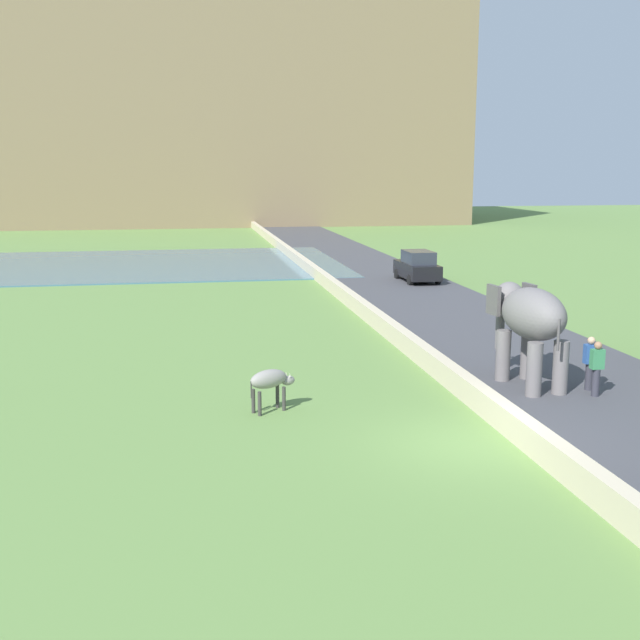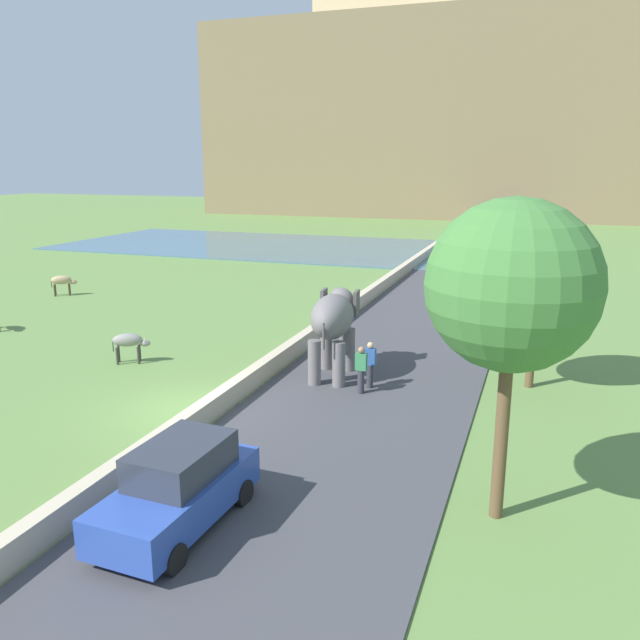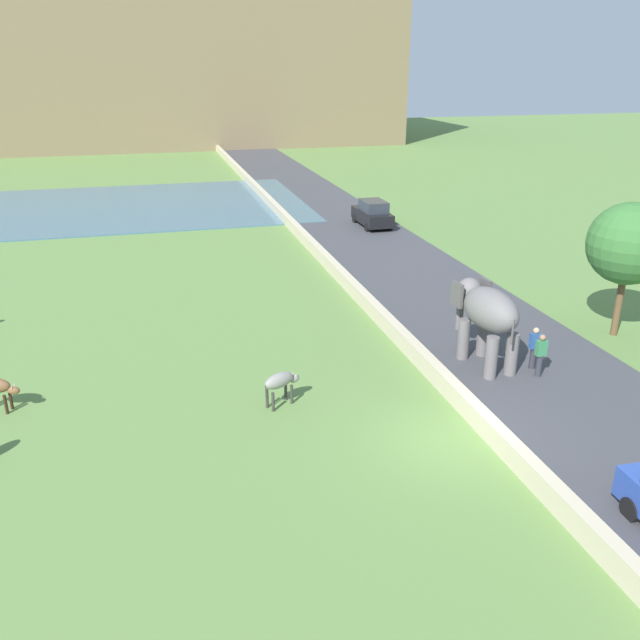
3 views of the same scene
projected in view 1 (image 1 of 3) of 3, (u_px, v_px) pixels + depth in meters
ground_plane at (471, 445)px, 18.44m from camera, size 220.00×220.00×0.00m
road_surface at (421, 299)px, 38.62m from camera, size 7.00×120.00×0.06m
barrier_wall at (354, 302)px, 35.98m from camera, size 0.40×110.00×0.68m
lake at (66, 266)px, 51.69m from camera, size 36.00×18.00×0.08m
hill_distant at (181, 110)px, 94.69m from camera, size 64.00×28.00×26.34m
elephant at (529, 319)px, 22.97m from camera, size 1.68×3.54×2.99m
person_beside_elephant at (590, 363)px, 22.65m from camera, size 0.36×0.22×1.63m
person_trailing at (597, 368)px, 22.03m from camera, size 0.36×0.22×1.63m
car_black at (417, 267)px, 44.40m from camera, size 1.81×4.01×1.80m
cow_grey at (270, 381)px, 20.83m from camera, size 1.38×0.94×1.15m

